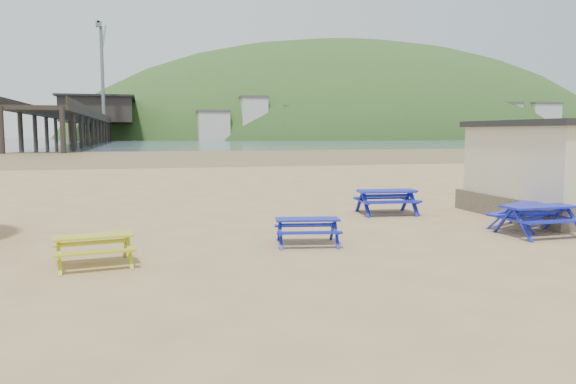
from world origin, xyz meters
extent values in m
plane|color=tan|center=(0.00, 0.00, 0.00)|extent=(400.00, 400.00, 0.00)
plane|color=olive|center=(0.00, 55.00, 0.00)|extent=(400.00, 400.00, 0.00)
plane|color=#465865|center=(0.00, 170.00, 0.01)|extent=(400.00, 400.00, 0.00)
cube|color=#1B34B0|center=(3.78, 3.05, 0.78)|extent=(2.00, 0.96, 0.05)
cube|color=#1B34B0|center=(3.86, 3.69, 0.48)|extent=(1.95, 0.48, 0.05)
cube|color=#1B34B0|center=(3.71, 2.41, 0.48)|extent=(1.95, 0.48, 0.05)
cube|color=#1B34B0|center=(3.67, 2.89, 0.77)|extent=(1.98, 0.95, 0.05)
cube|color=#1B34B0|center=(3.74, 3.52, 0.48)|extent=(1.92, 0.47, 0.05)
cube|color=#1B34B0|center=(3.60, 2.25, 0.48)|extent=(1.92, 0.47, 0.05)
cube|color=#1B34B0|center=(-0.39, -1.43, 0.63)|extent=(1.64, 0.88, 0.04)
cube|color=#1B34B0|center=(-0.30, -0.92, 0.39)|extent=(1.57, 0.49, 0.04)
cube|color=#1B34B0|center=(-0.49, -1.94, 0.39)|extent=(1.57, 0.49, 0.04)
cube|color=#1B34B0|center=(5.99, -1.83, 0.79)|extent=(1.96, 0.80, 0.05)
cube|color=#1B34B0|center=(5.97, -1.18, 0.48)|extent=(1.94, 0.32, 0.05)
cube|color=#1B34B0|center=(6.00, -2.47, 0.48)|extent=(1.94, 0.32, 0.05)
cube|color=#1B34B0|center=(6.24, -0.77, 0.69)|extent=(1.81, 1.44, 0.05)
cube|color=#1B34B0|center=(5.96, -0.28, 0.43)|extent=(1.59, 1.07, 0.05)
cube|color=#1B34B0|center=(6.53, -1.26, 0.43)|extent=(1.59, 1.07, 0.05)
cube|color=#9EB719|center=(-5.31, -2.47, 0.63)|extent=(1.63, 0.83, 0.04)
cube|color=#9EB719|center=(-5.39, -1.95, 0.39)|extent=(1.57, 0.45, 0.04)
cube|color=#9EB719|center=(-5.23, -2.98, 0.39)|extent=(1.57, 0.45, 0.04)
cube|color=black|center=(-18.00, 175.00, 6.00)|extent=(9.00, 220.00, 0.60)
cube|color=black|center=(-18.00, 186.00, 10.00)|extent=(22.00, 30.00, 8.00)
cube|color=black|center=(-18.00, 186.00, 14.30)|extent=(24.00, 32.00, 0.60)
cylinder|color=slate|center=(-15.00, 164.00, 20.00)|extent=(1.00, 1.00, 28.00)
cube|color=slate|center=(-15.00, 178.00, 33.00)|extent=(0.60, 25.63, 12.38)
ellipsoid|color=#2D4C1E|center=(90.00, 230.00, -10.00)|extent=(264.00, 144.00, 108.00)
camera|label=1|loc=(-4.30, -14.52, 2.76)|focal=35.00mm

